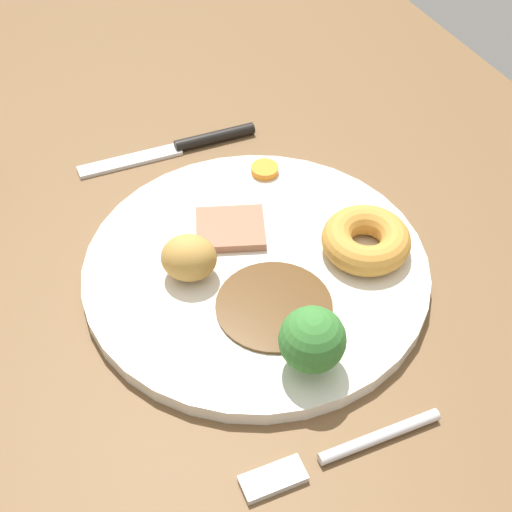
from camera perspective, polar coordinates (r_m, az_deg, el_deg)
The scene contains 10 objects.
dining_table at distance 66.72cm, azimuth -3.47°, elevation -1.39°, with size 120.00×84.00×3.60cm, color brown.
dinner_plate at distance 63.56cm, azimuth -0.00°, elevation -1.06°, with size 29.42×29.42×1.40cm, color silver.
gravy_pool at distance 59.83cm, azimuth 1.39°, elevation -3.83°, with size 9.45×9.45×0.30cm, color #563819.
meat_slice_main at distance 65.53cm, azimuth -1.97°, elevation 2.11°, with size 6.00×5.16×0.80cm, color #9E664C.
yorkshire_pudding at distance 63.89cm, azimuth 8.43°, elevation 1.22°, with size 7.64×7.64×2.62cm, color #C68938.
roast_potato_left at distance 61.07cm, azimuth -5.16°, elevation -0.14°, with size 4.63×3.96×3.95cm, color #BC8C42.
carrot_coin_front at distance 71.59cm, azimuth 0.68°, elevation 6.63°, with size 2.62×2.62×0.70cm, color orange.
broccoli_floret at distance 54.29cm, azimuth 4.33°, elevation -6.45°, with size 4.99×4.99×5.52cm.
fork at distance 54.02cm, azimuth 6.21°, elevation -14.81°, with size 2.22×15.30×0.90cm.
knife at distance 76.94cm, azimuth -5.52°, elevation 8.42°, with size 2.66×18.56×1.20cm.
Camera 1 is at (-42.16, 15.65, 51.08)cm, focal length 52.22 mm.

